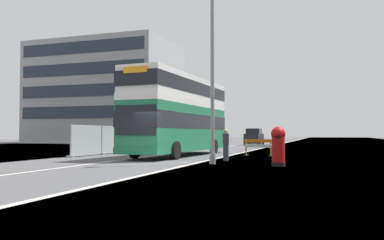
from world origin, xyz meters
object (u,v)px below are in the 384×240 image
red_pillar_postbox (278,145)px  car_receding_mid (254,137)px  double_decker_bus (180,114)px  lamppost_foreground (212,72)px  car_oncoming_near (213,138)px  roadworks_barrier (258,145)px  pedestrian_at_kerb (226,145)px

red_pillar_postbox → car_receding_mid: bearing=101.6°
double_decker_bus → lamppost_foreground: (3.86, -5.98, 1.64)m
car_oncoming_near → red_pillar_postbox: bearing=-68.1°
car_oncoming_near → roadworks_barrier: bearing=-65.2°
red_pillar_postbox → car_oncoming_near: bearing=111.9°
lamppost_foreground → red_pillar_postbox: size_ratio=5.30×
pedestrian_at_kerb → car_receding_mid: bearing=97.0°
double_decker_bus → pedestrian_at_kerb: size_ratio=7.11×
double_decker_bus → red_pillar_postbox: bearing=-42.4°
double_decker_bus → roadworks_barrier: size_ratio=6.23×
lamppost_foreground → car_oncoming_near: (-6.53, 23.52, -3.34)m
double_decker_bus → car_oncoming_near: (-2.67, 17.54, -1.70)m
car_receding_mid → double_decker_bus: bearing=-90.6°
double_decker_bus → lamppost_foreground: lamppost_foreground is taller
double_decker_bus → pedestrian_at_kerb: bearing=-42.9°
pedestrian_at_kerb → car_oncoming_near: bearing=107.3°
lamppost_foreground → car_oncoming_near: size_ratio=2.17×
red_pillar_postbox → roadworks_barrier: 8.00m
red_pillar_postbox → car_oncoming_near: car_oncoming_near is taller
lamppost_foreground → roadworks_barrier: size_ratio=4.84×
roadworks_barrier → pedestrian_at_kerb: pedestrian_at_kerb is taller
red_pillar_postbox → pedestrian_at_kerb: size_ratio=1.04×
double_decker_bus → car_oncoming_near: double_decker_bus is taller
lamppost_foreground → car_receding_mid: size_ratio=2.05×
lamppost_foreground → car_receding_mid: lamppost_foreground is taller
double_decker_bus → pedestrian_at_kerb: double_decker_bus is taller
red_pillar_postbox → pedestrian_at_kerb: bearing=138.3°
pedestrian_at_kerb → red_pillar_postbox: bearing=-41.7°
double_decker_bus → roadworks_barrier: double_decker_bus is taller
double_decker_bus → car_receding_mid: double_decker_bus is taller
car_receding_mid → lamppost_foreground: bearing=-83.6°
double_decker_bus → pedestrian_at_kerb: (3.92, -3.65, -1.83)m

